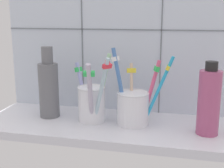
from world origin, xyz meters
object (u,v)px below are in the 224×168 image
ceramic_vase (49,87)px  soap_bottle (209,101)px  toothbrush_cup_left (92,101)px  toothbrush_cup_right (133,106)px

ceramic_vase → soap_bottle: (39.19, -3.14, -0.28)cm
toothbrush_cup_left → toothbrush_cup_right: (10.28, 0.28, -0.46)cm
toothbrush_cup_left → soap_bottle: bearing=-4.5°
toothbrush_cup_left → toothbrush_cup_right: bearing=1.5°
toothbrush_cup_left → toothbrush_cup_right: 10.30cm
toothbrush_cup_right → toothbrush_cup_left: bearing=-178.5°
toothbrush_cup_left → soap_bottle: (27.33, -2.14, 2.40)cm
toothbrush_cup_left → soap_bottle: toothbrush_cup_left is taller
toothbrush_cup_left → toothbrush_cup_right: size_ratio=0.92×
toothbrush_cup_left → ceramic_vase: (-11.86, 0.99, 2.68)cm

